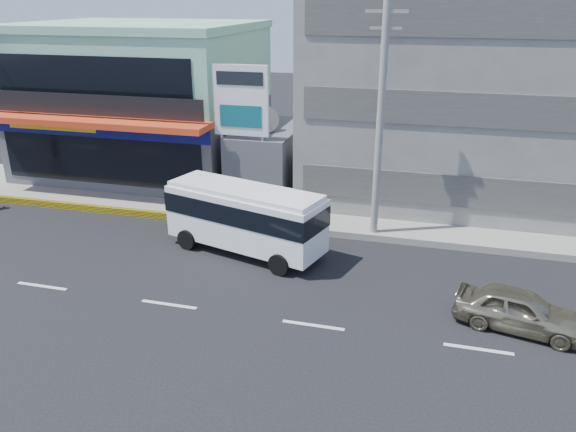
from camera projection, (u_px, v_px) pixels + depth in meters
The scene contains 10 objects.
ground at pixel (169, 305), 18.97m from camera, with size 120.00×120.00×0.00m, color black.
sidewalk at pixel (357, 215), 26.26m from camera, with size 70.00×5.00×0.30m, color gray.
shop_building at pixel (145, 104), 31.96m from camera, with size 12.40×11.70×8.00m.
concrete_building at pixel (481, 55), 27.50m from camera, with size 16.00×12.00×14.00m, color gray.
gap_structure at pixel (270, 161), 29.12m from camera, with size 3.00×6.00×3.50m, color #48484D.
satellite_dish at pixel (264, 130), 27.55m from camera, with size 1.50×1.50×0.15m, color slate.
billboard at pixel (241, 109), 25.56m from camera, with size 2.60×0.18×6.90m.
utility_pole_near at pixel (380, 119), 22.30m from camera, with size 1.60×0.30×10.00m.
minibus at pixel (245, 214), 22.29m from camera, with size 6.87×3.83×2.74m.
sedan at pixel (520, 310), 17.39m from camera, with size 1.57×3.90×1.33m, color tan.
Camera 1 is at (8.16, -14.96, 9.74)m, focal length 35.00 mm.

